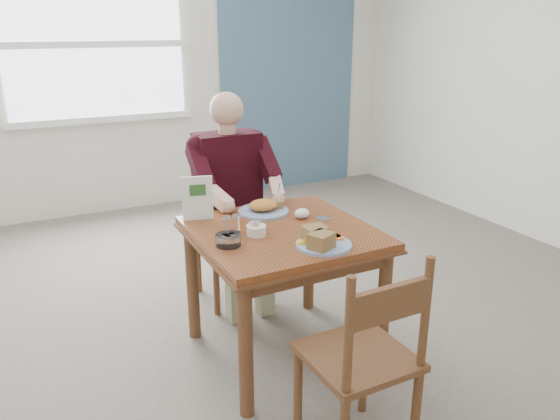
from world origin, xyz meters
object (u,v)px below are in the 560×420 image
diner (232,185)px  near_plate (321,240)px  chair_near (364,359)px  chair_far (228,229)px  far_plate (264,208)px  table (283,249)px

diner → near_plate: bearing=-86.7°
chair_near → near_plate: bearing=78.2°
chair_far → far_plate: size_ratio=2.80×
table → near_plate: 0.33m
table → diner: size_ratio=0.66×
chair_near → far_plate: chair_near is taller
table → chair_near: (-0.06, -0.85, -0.16)m
far_plate → table: bearing=-95.5°
table → far_plate: (0.03, 0.29, 0.14)m
table → far_plate: size_ratio=2.71×
diner → far_plate: (0.03, -0.42, -0.03)m
chair_near → diner: size_ratio=0.69×
near_plate → chair_near: bearing=-101.8°
chair_near → far_plate: (0.08, 1.13, 0.30)m
chair_far → chair_near: (-0.06, -1.64, 0.00)m
near_plate → far_plate: near_plate is taller
table → chair_far: chair_far is taller
diner → far_plate: 0.42m
chair_far → far_plate: chair_far is taller
near_plate → far_plate: 0.58m
table → chair_far: 0.81m
chair_far → chair_near: bearing=-92.0°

